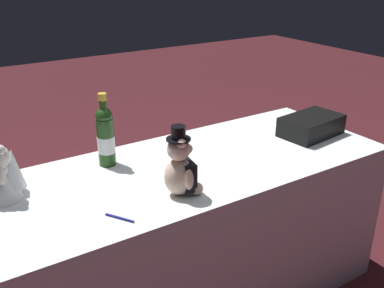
% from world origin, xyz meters
% --- Properties ---
extents(reception_table, '(1.88, 0.74, 0.77)m').
position_xyz_m(reception_table, '(0.00, 0.00, 0.38)').
color(reception_table, white).
rests_on(reception_table, ground_plane).
extents(teddy_bear_groom, '(0.15, 0.16, 0.29)m').
position_xyz_m(teddy_bear_groom, '(-0.18, -0.20, 0.88)').
color(teddy_bear_groom, beige).
rests_on(teddy_bear_groom, reception_table).
extents(teddy_bear_bride, '(0.21, 0.18, 0.24)m').
position_xyz_m(teddy_bear_bride, '(-0.77, 0.14, 0.87)').
color(teddy_bear_bride, white).
rests_on(teddy_bear_bride, reception_table).
extents(champagne_bottle, '(0.08, 0.08, 0.34)m').
position_xyz_m(champagne_bottle, '(-0.32, 0.21, 0.91)').
color(champagne_bottle, '#204618').
rests_on(champagne_bottle, reception_table).
extents(signing_pen, '(0.08, 0.11, 0.01)m').
position_xyz_m(signing_pen, '(-0.47, -0.24, 0.77)').
color(signing_pen, navy).
rests_on(signing_pen, reception_table).
extents(gift_case_black, '(0.35, 0.24, 0.10)m').
position_xyz_m(gift_case_black, '(0.72, -0.03, 0.82)').
color(gift_case_black, black).
rests_on(gift_case_black, reception_table).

